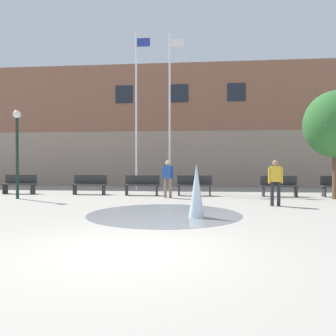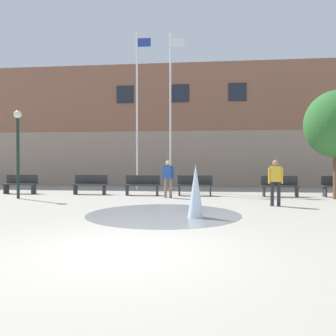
# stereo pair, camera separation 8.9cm
# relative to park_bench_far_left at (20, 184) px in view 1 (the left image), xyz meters

# --- Properties ---
(ground_plane) EXTENTS (100.00, 100.00, 0.00)m
(ground_plane) POSITION_rel_park_bench_far_left_xyz_m (7.42, -9.61, -0.48)
(ground_plane) COLOR #9E998E
(library_building) EXTENTS (36.00, 6.05, 7.74)m
(library_building) POSITION_rel_park_bench_far_left_xyz_m (7.42, 8.39, 3.39)
(library_building) COLOR gray
(library_building) RESTS_ON ground
(splash_fountain) EXTENTS (4.48, 4.48, 1.47)m
(splash_fountain) POSITION_rel_park_bench_far_left_xyz_m (8.22, -5.89, -0.01)
(splash_fountain) COLOR gray
(splash_fountain) RESTS_ON ground
(park_bench_far_left) EXTENTS (1.60, 0.44, 0.91)m
(park_bench_far_left) POSITION_rel_park_bench_far_left_xyz_m (0.00, 0.00, 0.00)
(park_bench_far_left) COLOR #28282D
(park_bench_far_left) RESTS_ON ground
(park_bench_left_of_flagpoles) EXTENTS (1.60, 0.44, 0.91)m
(park_bench_left_of_flagpoles) POSITION_rel_park_bench_far_left_xyz_m (3.47, 0.01, 0.00)
(park_bench_left_of_flagpoles) COLOR #28282D
(park_bench_left_of_flagpoles) RESTS_ON ground
(park_bench_center) EXTENTS (1.60, 0.44, 0.91)m
(park_bench_center) POSITION_rel_park_bench_far_left_xyz_m (6.02, -0.18, 0.00)
(park_bench_center) COLOR #28282D
(park_bench_center) RESTS_ON ground
(park_bench_under_right_flagpole) EXTENTS (1.60, 0.44, 0.91)m
(park_bench_under_right_flagpole) POSITION_rel_park_bench_far_left_xyz_m (8.43, -0.09, 0.00)
(park_bench_under_right_flagpole) COLOR #28282D
(park_bench_under_right_flagpole) RESTS_ON ground
(park_bench_near_trashcan) EXTENTS (1.60, 0.44, 0.91)m
(park_bench_near_trashcan) POSITION_rel_park_bench_far_left_xyz_m (12.18, -0.15, 0.00)
(park_bench_near_trashcan) COLOR #28282D
(park_bench_near_trashcan) RESTS_ON ground
(teen_by_trashcan) EXTENTS (0.50, 0.31, 1.59)m
(teen_by_trashcan) POSITION_rel_park_bench_far_left_xyz_m (7.31, -1.15, 0.45)
(teen_by_trashcan) COLOR #89755B
(teen_by_trashcan) RESTS_ON ground
(adult_in_red) EXTENTS (0.50, 0.23, 1.59)m
(adult_in_red) POSITION_rel_park_bench_far_left_xyz_m (11.27, -3.45, 0.45)
(adult_in_red) COLOR #28282D
(adult_in_red) RESTS_ON ground
(flagpole_left) EXTENTS (0.80, 0.10, 8.56)m
(flagpole_left) POSITION_rel_park_bench_far_left_xyz_m (5.30, 2.34, 4.05)
(flagpole_left) COLOR silver
(flagpole_left) RESTS_ON ground
(flagpole_right) EXTENTS (0.80, 0.10, 8.46)m
(flagpole_right) POSITION_rel_park_bench_far_left_xyz_m (7.10, 2.34, 4.00)
(flagpole_right) COLOR silver
(flagpole_right) RESTS_ON ground
(lamp_post_left_lane) EXTENTS (0.32, 0.32, 3.67)m
(lamp_post_left_lane) POSITION_rel_park_bench_far_left_xyz_m (1.11, -2.09, 1.94)
(lamp_post_left_lane) COLOR #192D23
(lamp_post_left_lane) RESTS_ON ground
(street_tree_near_building) EXTENTS (2.60, 2.60, 4.47)m
(street_tree_near_building) POSITION_rel_park_bench_far_left_xyz_m (14.26, -0.97, 2.59)
(street_tree_near_building) COLOR brown
(street_tree_near_building) RESTS_ON ground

